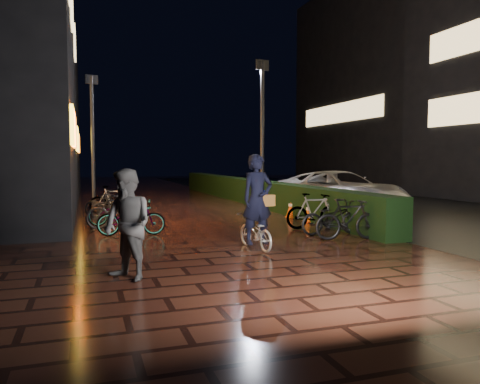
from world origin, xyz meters
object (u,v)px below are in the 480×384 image
object	(u,v)px
van	(340,191)
traffic_barrier	(301,209)
bystander_person	(128,225)
cyclist	(256,214)
cart_assembly	(267,196)

from	to	relation	value
van	traffic_barrier	world-z (taller)	van
van	traffic_barrier	distance (m)	3.15
bystander_person	van	size ratio (longest dim) A/B	0.33
cyclist	cart_assembly	distance (m)	7.29
cart_assembly	traffic_barrier	bearing A→B (deg)	-88.89
traffic_barrier	cart_assembly	size ratio (longest dim) A/B	1.54
bystander_person	cyclist	distance (m)	3.16
bystander_person	cart_assembly	distance (m)	10.04
van	traffic_barrier	bearing A→B (deg)	-162.65
bystander_person	van	bearing A→B (deg)	97.97
van	cyclist	size ratio (longest dim) A/B	2.62
van	cart_assembly	world-z (taller)	van
van	cyclist	bearing A→B (deg)	-152.80
bystander_person	van	distance (m)	11.08
cyclist	traffic_barrier	bearing A→B (deg)	53.75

